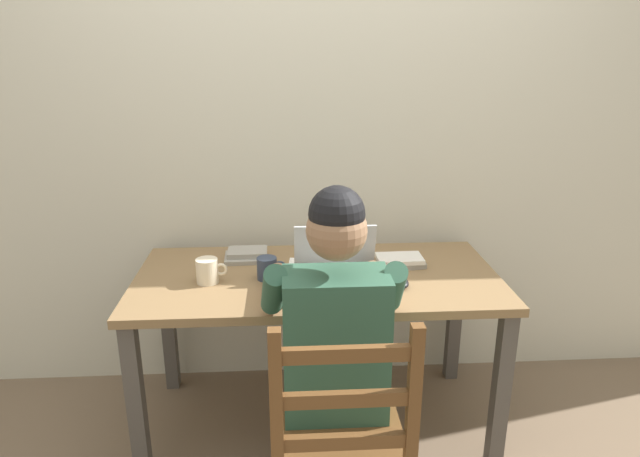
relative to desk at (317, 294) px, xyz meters
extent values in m
plane|color=brown|center=(0.00, 0.00, -0.63)|extent=(8.00, 8.00, 0.00)
cube|color=beige|center=(0.00, 0.45, 0.67)|extent=(6.00, 0.04, 2.60)
cube|color=olive|center=(0.00, 0.00, 0.07)|extent=(1.51, 0.73, 0.03)
cube|color=#4C4742|center=(-0.71, -0.32, -0.29)|extent=(0.06, 0.06, 0.68)
cube|color=#4C4742|center=(0.71, -0.32, -0.29)|extent=(0.06, 0.06, 0.68)
cube|color=#4C4742|center=(-0.71, 0.32, -0.29)|extent=(0.06, 0.06, 0.68)
cube|color=#4C4742|center=(0.71, 0.32, -0.29)|extent=(0.06, 0.06, 0.68)
cube|color=#2D5642|center=(0.03, -0.55, 0.07)|extent=(0.34, 0.20, 0.50)
sphere|color=#936B4C|center=(0.03, -0.55, 0.47)|extent=(0.19, 0.19, 0.19)
sphere|color=black|center=(0.03, -0.55, 0.52)|extent=(0.17, 0.17, 0.17)
cube|color=black|center=(0.03, -0.46, 0.50)|extent=(0.13, 0.10, 0.01)
cylinder|color=#38383D|center=(-0.06, -0.35, -0.18)|extent=(0.13, 0.40, 0.13)
cylinder|color=#38383D|center=(0.12, -0.35, -0.18)|extent=(0.13, 0.40, 0.13)
cylinder|color=#38383D|center=(-0.06, -0.15, -0.40)|extent=(0.10, 0.10, 0.45)
cylinder|color=#38383D|center=(0.12, -0.15, -0.40)|extent=(0.10, 0.10, 0.45)
cylinder|color=#2D5642|center=(-0.17, -0.46, 0.23)|extent=(0.10, 0.25, 0.25)
cylinder|color=#936B4C|center=(-0.17, -0.23, 0.14)|extent=(0.07, 0.28, 0.07)
sphere|color=#936B4C|center=(-0.16, -0.09, 0.14)|extent=(0.08, 0.08, 0.08)
cylinder|color=#2D5642|center=(0.23, -0.46, 0.23)|extent=(0.10, 0.25, 0.25)
cylinder|color=#936B4C|center=(0.23, -0.23, 0.14)|extent=(0.07, 0.28, 0.07)
sphere|color=#936B4C|center=(0.22, -0.09, 0.14)|extent=(0.08, 0.08, 0.08)
cube|color=brown|center=(0.03, -0.67, -0.19)|extent=(0.42, 0.42, 0.02)
cube|color=brown|center=(0.22, -0.48, -0.41)|extent=(0.04, 0.04, 0.43)
cube|color=brown|center=(-0.16, -0.48, -0.41)|extent=(0.04, 0.04, 0.43)
cube|color=brown|center=(0.22, -0.86, 0.06)|extent=(0.04, 0.04, 0.48)
cube|color=brown|center=(-0.16, -0.86, 0.06)|extent=(0.04, 0.04, 0.48)
cube|color=brown|center=(0.03, -0.86, -0.06)|extent=(0.36, 0.02, 0.04)
cube|color=brown|center=(0.03, -0.86, 0.08)|extent=(0.36, 0.02, 0.04)
cube|color=brown|center=(0.03, -0.86, 0.22)|extent=(0.36, 0.02, 0.04)
cube|color=#ADAFB2|center=(0.07, -0.17, 0.10)|extent=(0.33, 0.23, 0.02)
cube|color=silver|center=(0.07, -0.17, 0.11)|extent=(0.29, 0.17, 0.00)
cube|color=#ADAFB2|center=(0.07, -0.03, 0.21)|extent=(0.33, 0.06, 0.22)
cube|color=#99A8B2|center=(0.07, -0.03, 0.21)|extent=(0.29, 0.05, 0.18)
ellipsoid|color=black|center=(0.33, -0.14, 0.11)|extent=(0.06, 0.10, 0.03)
cylinder|color=beige|center=(-0.45, -0.05, 0.14)|extent=(0.09, 0.09, 0.10)
torus|color=beige|center=(-0.39, -0.05, 0.15)|extent=(0.05, 0.01, 0.05)
cylinder|color=#2D384C|center=(-0.21, -0.03, 0.14)|extent=(0.08, 0.08, 0.09)
torus|color=#2D384C|center=(-0.15, -0.03, 0.14)|extent=(0.05, 0.01, 0.05)
cube|color=gray|center=(0.37, 0.07, 0.10)|extent=(0.21, 0.14, 0.02)
cube|color=white|center=(0.36, 0.08, 0.12)|extent=(0.20, 0.13, 0.02)
cube|color=gray|center=(-0.32, 0.20, 0.10)|extent=(0.18, 0.16, 0.02)
cube|color=gray|center=(-0.30, 0.20, 0.12)|extent=(0.18, 0.12, 0.02)
cube|color=white|center=(0.00, 0.09, 0.10)|extent=(0.25, 0.17, 0.01)
camera|label=1|loc=(-0.12, -2.17, 1.01)|focal=31.60mm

